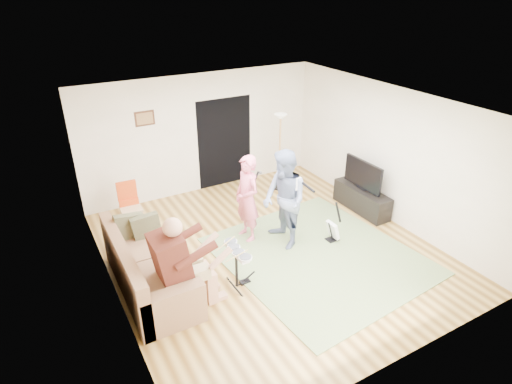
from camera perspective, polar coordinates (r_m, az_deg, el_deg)
floor at (r=7.96m, az=1.89°, el=-7.73°), size 6.00×6.00×0.00m
walls at (r=7.29m, az=2.05°, el=1.07°), size 5.50×6.00×2.70m
ceiling at (r=6.81m, az=2.24°, el=11.37°), size 6.00×6.00×0.00m
window_blinds at (r=6.53m, az=-19.94°, el=-1.86°), size 0.00×2.05×2.05m
doorway at (r=10.08m, az=-4.19°, el=6.59°), size 2.10×0.00×2.10m
picture_frame at (r=9.23m, az=-14.62°, el=9.48°), size 0.42×0.03×0.32m
area_rug at (r=7.88m, az=8.29°, el=-8.37°), size 3.39×3.69×0.02m
sofa at (r=7.11m, az=-14.62°, el=-10.40°), size 0.95×2.32×0.94m
drummer at (r=6.52m, az=-9.40°, el=-10.41°), size 1.00×0.56×1.54m
drum_kit at (r=6.95m, az=-2.60°, el=-10.31°), size 0.40×0.71×0.73m
singer at (r=7.90m, az=-1.18°, el=-0.89°), size 0.44×0.64×1.68m
microphone at (r=7.81m, az=0.08°, el=2.15°), size 0.06×0.06×0.24m
guitarist at (r=7.69m, az=3.79°, el=-1.06°), size 0.75×0.94×1.85m
guitar_held at (r=7.64m, az=5.13°, el=1.50°), size 0.17×0.61×0.26m
guitar_spare at (r=8.23m, az=10.25°, el=-4.99°), size 0.29×0.26×0.82m
torchiere_lamp at (r=9.76m, az=3.23°, el=7.13°), size 0.32×0.32×1.81m
dining_chair at (r=8.85m, az=-16.33°, el=-2.55°), size 0.41×0.43×0.94m
tv_cabinet at (r=9.42m, az=13.91°, el=-0.96°), size 0.40×1.40×0.50m
television at (r=9.14m, az=14.08°, el=2.30°), size 0.06×1.04×0.59m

